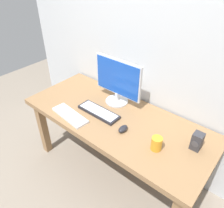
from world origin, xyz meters
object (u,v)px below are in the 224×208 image
at_px(speaker_right, 197,141).
at_px(monitor, 118,81).
at_px(keyboard_secondary, 70,115).
at_px(mouse, 123,129).
at_px(coffee_mug, 157,143).
at_px(keyboard_primary, 99,112).
at_px(desk, 116,124).

bearing_deg(speaker_right, monitor, 172.68).
height_order(keyboard_secondary, mouse, mouse).
xyz_separation_m(keyboard_secondary, coffee_mug, (0.79, 0.15, 0.04)).
height_order(keyboard_primary, speaker_right, speaker_right).
height_order(monitor, speaker_right, monitor).
xyz_separation_m(monitor, keyboard_primary, (-0.01, -0.26, -0.21)).
relative_size(desk, keyboard_secondary, 4.43).
relative_size(desk, coffee_mug, 16.05).
relative_size(monitor, mouse, 4.99).
bearing_deg(keyboard_primary, coffee_mug, -4.20).
xyz_separation_m(monitor, mouse, (0.31, -0.31, -0.21)).
xyz_separation_m(desk, monitor, (-0.14, 0.20, 0.32)).
distance_m(monitor, speaker_right, 0.86).
relative_size(keyboard_primary, mouse, 4.08).
relative_size(speaker_right, coffee_mug, 1.31).
distance_m(speaker_right, coffee_mug, 0.30).
distance_m(keyboard_primary, keyboard_secondary, 0.26).
bearing_deg(mouse, speaker_right, 19.34).
distance_m(keyboard_secondary, speaker_right, 1.08).
height_order(mouse, speaker_right, speaker_right).
bearing_deg(desk, monitor, 125.46).
bearing_deg(monitor, speaker_right, -7.32).
relative_size(keyboard_secondary, speaker_right, 2.77).
bearing_deg(monitor, mouse, -44.91).
xyz_separation_m(speaker_right, coffee_mug, (-0.22, -0.20, -0.02)).
distance_m(desk, keyboard_secondary, 0.42).
distance_m(desk, keyboard_primary, 0.19).
distance_m(monitor, keyboard_primary, 0.34).
xyz_separation_m(desk, keyboard_secondary, (-0.32, -0.26, 0.10)).
bearing_deg(monitor, keyboard_primary, -92.20).
bearing_deg(mouse, monitor, 134.15).
xyz_separation_m(keyboard_primary, mouse, (0.32, -0.05, 0.01)).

